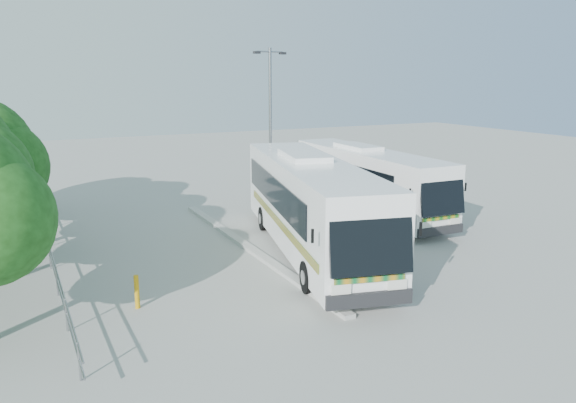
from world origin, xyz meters
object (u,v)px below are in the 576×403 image
coach_adjacent (367,179)px  lamppost (270,121)px  bollard (137,292)px  coach_main (311,203)px

coach_adjacent → lamppost: bearing=136.0°
lamppost → bollard: size_ratio=7.91×
coach_adjacent → bollard: size_ratio=11.17×
coach_main → lamppost: (2.16, 8.54, 2.69)m
coach_adjacent → bollard: 15.49m
bollard → coach_main: bearing=18.8°
coach_adjacent → lamppost: 6.20m
coach_main → coach_adjacent: bearing=51.3°
coach_main → lamppost: bearing=89.4°
coach_adjacent → lamppost: size_ratio=1.41×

